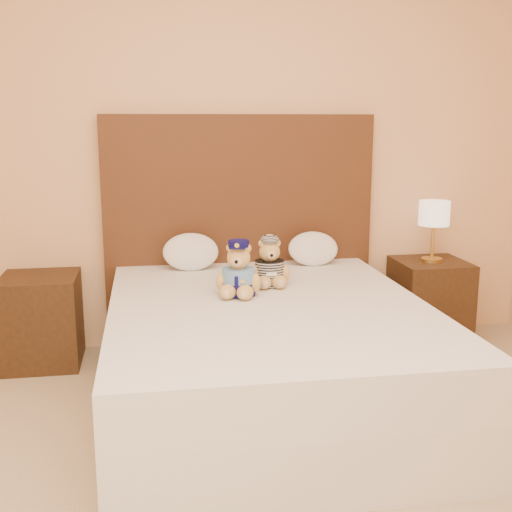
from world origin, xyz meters
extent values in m
cube|color=#EBB480|center=(0.00, 2.25, 1.35)|extent=(4.00, 0.04, 2.70)
cube|color=white|center=(0.00, 1.20, 0.15)|extent=(1.60, 2.00, 0.30)
cube|color=silver|center=(0.00, 1.20, 0.43)|extent=(1.60, 2.00, 0.25)
cube|color=#462615|center=(0.00, 2.21, 0.75)|extent=(1.75, 0.08, 1.50)
cube|color=#3B2312|center=(-1.25, 2.00, 0.28)|extent=(0.45, 0.45, 0.55)
cube|color=#3B2312|center=(1.25, 2.00, 0.28)|extent=(0.45, 0.45, 0.55)
cylinder|color=gold|center=(1.25, 2.00, 0.56)|extent=(0.14, 0.14, 0.02)
cylinder|color=gold|center=(1.25, 2.00, 0.69)|extent=(0.02, 0.02, 0.26)
cylinder|color=beige|center=(1.25, 2.00, 0.87)|extent=(0.20, 0.20, 0.16)
ellipsoid|color=white|center=(-0.34, 2.03, 0.67)|extent=(0.35, 0.22, 0.24)
ellipsoid|color=white|center=(0.45, 2.03, 0.66)|extent=(0.33, 0.21, 0.23)
camera|label=1|loc=(-0.59, -1.89, 1.46)|focal=45.00mm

